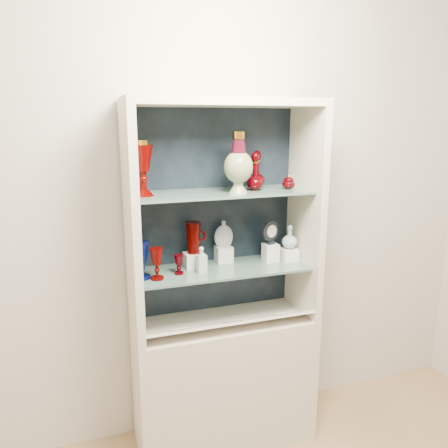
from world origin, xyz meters
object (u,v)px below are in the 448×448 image
object	(u,v)px
ruby_decanter_a	(255,169)
ruby_goblet_small	(179,265)
cobalt_goblet	(142,260)
ruby_goblet_tall	(157,264)
pedestal_lamp_right	(143,168)
ruby_decanter_b	(257,168)
lidded_bowl	(289,182)
pedestal_lamp_left	(137,169)
clear_square_bottle	(201,260)
flat_flask	(224,233)
cameo_medallion	(271,232)
enamel_urn	(238,163)
ruby_pitcher	(193,238)
clear_round_decanter	(290,237)

from	to	relation	value
ruby_decanter_a	ruby_goblet_small	size ratio (longest dim) A/B	2.22
cobalt_goblet	ruby_goblet_tall	xyz separation A→B (m)	(0.07, -0.03, -0.01)
pedestal_lamp_right	ruby_decanter_b	size ratio (longest dim) A/B	1.25
lidded_bowl	cobalt_goblet	bearing A→B (deg)	179.75
pedestal_lamp_left	clear_square_bottle	world-z (taller)	pedestal_lamp_left
ruby_decanter_b	flat_flask	size ratio (longest dim) A/B	1.43
cameo_medallion	pedestal_lamp_right	bearing A→B (deg)	163.81
clear_square_bottle	cameo_medallion	size ratio (longest dim) A/B	1.02
cobalt_goblet	lidded_bowl	bearing A→B (deg)	-0.25
ruby_decanter_a	clear_square_bottle	xyz separation A→B (m)	(-0.31, -0.03, -0.46)
pedestal_lamp_left	flat_flask	distance (m)	0.60
clear_square_bottle	ruby_decanter_a	bearing A→B (deg)	4.67
ruby_decanter_b	lidded_bowl	xyz separation A→B (m)	(0.14, -0.11, -0.07)
enamel_urn	cameo_medallion	xyz separation A→B (m)	(0.23, 0.09, -0.40)
ruby_goblet_tall	ruby_pitcher	bearing A→B (deg)	29.04
pedestal_lamp_left	cobalt_goblet	world-z (taller)	pedestal_lamp_left
enamel_urn	flat_flask	size ratio (longest dim) A/B	2.03
pedestal_lamp_left	pedestal_lamp_right	size ratio (longest dim) A/B	0.92
ruby_decanter_b	clear_round_decanter	xyz separation A→B (m)	(0.18, -0.07, -0.39)
ruby_goblet_tall	pedestal_lamp_right	bearing A→B (deg)	123.87
enamel_urn	lidded_bowl	world-z (taller)	enamel_urn
clear_square_bottle	ruby_goblet_tall	bearing A→B (deg)	-173.90
ruby_decanter_a	cameo_medallion	world-z (taller)	ruby_decanter_a
cameo_medallion	enamel_urn	bearing A→B (deg)	-177.19
ruby_decanter_a	lidded_bowl	distance (m)	0.20
ruby_decanter_b	cameo_medallion	distance (m)	0.37
enamel_urn	clear_round_decanter	xyz separation A→B (m)	(0.34, 0.07, -0.44)
clear_square_bottle	ruby_pitcher	bearing A→B (deg)	99.68
pedestal_lamp_left	pedestal_lamp_right	xyz separation A→B (m)	(0.01, -0.10, 0.01)
pedestal_lamp_left	ruby_goblet_tall	xyz separation A→B (m)	(0.05, -0.16, -0.46)
pedestal_lamp_right	ruby_goblet_small	size ratio (longest dim) A/B	2.63
ruby_decanter_a	ruby_pitcher	bearing A→B (deg)	167.25
enamel_urn	flat_flask	world-z (taller)	enamel_urn
pedestal_lamp_left	ruby_decanter_a	bearing A→B (deg)	-10.52
ruby_goblet_tall	flat_flask	distance (m)	0.45
pedestal_lamp_right	ruby_decanter_b	bearing A→B (deg)	7.22
ruby_goblet_small	pedestal_lamp_left	bearing A→B (deg)	145.20
ruby_goblet_tall	clear_round_decanter	distance (m)	0.78
ruby_goblet_small	cameo_medallion	size ratio (longest dim) A/B	0.74
flat_flask	cameo_medallion	distance (m)	0.27
enamel_urn	clear_round_decanter	size ratio (longest dim) A/B	2.35
enamel_urn	ruby_decanter_b	distance (m)	0.22
enamel_urn	ruby_goblet_small	distance (m)	0.61
pedestal_lamp_right	ruby_decanter_a	xyz separation A→B (m)	(0.59, -0.01, -0.02)
flat_flask	cobalt_goblet	bearing A→B (deg)	-162.55
ruby_goblet_small	ruby_pitcher	world-z (taller)	ruby_pitcher
enamel_urn	ruby_goblet_tall	distance (m)	0.66
pedestal_lamp_right	enamel_urn	xyz separation A→B (m)	(0.47, -0.06, 0.02)
ruby_goblet_tall	clear_square_bottle	size ratio (longest dim) A/B	1.14
ruby_decanter_b	clear_round_decanter	size ratio (longest dim) A/B	1.64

